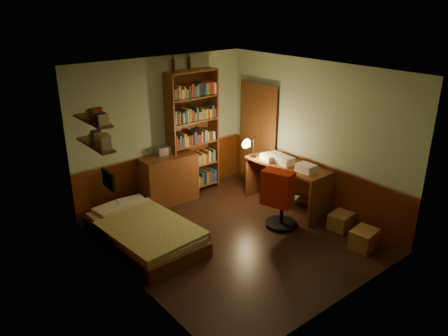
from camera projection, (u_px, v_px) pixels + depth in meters
floor at (234, 238)px, 6.89m from camera, size 3.50×4.00×0.02m
ceiling at (236, 70)px, 5.92m from camera, size 3.50×4.00×0.02m
wall_back at (162, 130)px, 7.86m from camera, size 3.50×0.02×2.60m
wall_left at (126, 192)px, 5.37m from camera, size 0.02×4.00×2.60m
wall_right at (313, 137)px, 7.44m from camera, size 0.02×4.00×2.60m
wall_front at (349, 208)px, 4.96m from camera, size 3.50×0.02×2.60m
doorway at (259, 137)px, 8.46m from camera, size 0.06×0.90×2.00m
door_trim at (257, 137)px, 8.44m from camera, size 0.02×0.98×2.08m
bed at (144, 225)px, 6.65m from camera, size 1.12×2.00×0.58m
dresser at (169, 179)px, 7.95m from camera, size 1.03×0.55×0.89m
mini_stereo at (163, 150)px, 7.85m from camera, size 0.29×0.23×0.15m
bookshelf at (193, 133)px, 8.11m from camera, size 1.01×0.34×2.33m
bottle_left at (173, 65)px, 7.55m from camera, size 0.07×0.07×0.20m
bottle_right at (189, 63)px, 7.74m from camera, size 0.07×0.07×0.21m
desk at (287, 185)px, 7.75m from camera, size 0.69×1.57×0.83m
paper_stack at (269, 157)px, 7.72m from camera, size 0.24×0.30×0.11m
desk_lamp at (254, 140)px, 7.78m from camera, size 0.23×0.23×0.65m
office_chair at (282, 197)px, 7.05m from camera, size 0.63×0.59×1.03m
red_jacket at (268, 149)px, 6.83m from camera, size 0.37×0.53×0.57m
wall_shelf_lower at (95, 145)px, 6.13m from camera, size 0.20×0.90×0.03m
wall_shelf_upper at (93, 121)px, 6.00m from camera, size 0.20×0.90×0.03m
framed_picture at (108, 180)px, 5.85m from camera, size 0.04×0.32×0.26m
cardboard_box_a at (364, 239)px, 6.55m from camera, size 0.44×0.37×0.30m
cardboard_box_b at (341, 221)px, 7.11m from camera, size 0.41×0.35×0.26m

